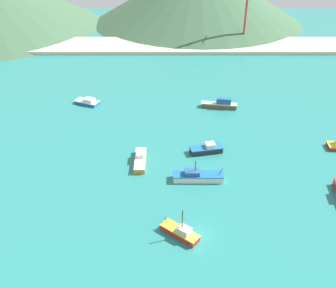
{
  "coord_description": "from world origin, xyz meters",
  "views": [
    {
      "loc": [
        -4.85,
        -47.69,
        48.4
      ],
      "look_at": [
        -4.56,
        28.97,
        0.73
      ],
      "focal_mm": 41.36,
      "sensor_mm": 36.0,
      "label": 1
    }
  ],
  "objects_px": {
    "fishing_boat_1": "(205,149)",
    "fishing_boat_4": "(219,104)",
    "fishing_boat_0": "(139,159)",
    "radio_tower": "(246,1)",
    "fishing_boat_10": "(86,102)",
    "fishing_boat_13": "(196,176)",
    "fishing_boat_5": "(180,232)"
  },
  "relations": [
    {
      "from": "fishing_boat_1",
      "to": "fishing_boat_4",
      "type": "bearing_deg",
      "value": 75.91
    },
    {
      "from": "fishing_boat_0",
      "to": "fishing_boat_1",
      "type": "bearing_deg",
      "value": 15.43
    },
    {
      "from": "fishing_boat_1",
      "to": "radio_tower",
      "type": "relative_size",
      "value": 0.23
    },
    {
      "from": "fishing_boat_10",
      "to": "radio_tower",
      "type": "distance_m",
      "value": 77.21
    },
    {
      "from": "fishing_boat_4",
      "to": "fishing_boat_13",
      "type": "distance_m",
      "value": 34.37
    },
    {
      "from": "fishing_boat_5",
      "to": "radio_tower",
      "type": "relative_size",
      "value": 0.2
    },
    {
      "from": "fishing_boat_10",
      "to": "fishing_boat_0",
      "type": "bearing_deg",
      "value": -60.19
    },
    {
      "from": "fishing_boat_1",
      "to": "fishing_boat_4",
      "type": "relative_size",
      "value": 0.77
    },
    {
      "from": "fishing_boat_10",
      "to": "fishing_boat_13",
      "type": "relative_size",
      "value": 0.72
    },
    {
      "from": "fishing_boat_0",
      "to": "radio_tower",
      "type": "xyz_separation_m",
      "value": [
        36.16,
        83.01,
        16.41
      ]
    },
    {
      "from": "fishing_boat_10",
      "to": "fishing_boat_13",
      "type": "distance_m",
      "value": 45.9
    },
    {
      "from": "fishing_boat_1",
      "to": "fishing_boat_0",
      "type": "bearing_deg",
      "value": -164.57
    },
    {
      "from": "fishing_boat_4",
      "to": "fishing_boat_10",
      "type": "xyz_separation_m",
      "value": [
        -37.41,
        2.37,
        -0.37
      ]
    },
    {
      "from": "fishing_boat_5",
      "to": "fishing_boat_10",
      "type": "distance_m",
      "value": 57.23
    },
    {
      "from": "fishing_boat_1",
      "to": "fishing_boat_4",
      "type": "distance_m",
      "value": 23.52
    },
    {
      "from": "fishing_boat_10",
      "to": "radio_tower",
      "type": "xyz_separation_m",
      "value": [
        52.94,
        53.72,
        16.54
      ]
    },
    {
      "from": "fishing_boat_1",
      "to": "fishing_boat_4",
      "type": "xyz_separation_m",
      "value": [
        5.73,
        22.81,
        0.2
      ]
    },
    {
      "from": "fishing_boat_1",
      "to": "fishing_boat_10",
      "type": "distance_m",
      "value": 40.47
    },
    {
      "from": "fishing_boat_5",
      "to": "fishing_boat_10",
      "type": "height_order",
      "value": "fishing_boat_5"
    },
    {
      "from": "fishing_boat_1",
      "to": "fishing_boat_5",
      "type": "xyz_separation_m",
      "value": [
        -6.67,
        -26.3,
        -0.02
      ]
    },
    {
      "from": "radio_tower",
      "to": "fishing_boat_0",
      "type": "bearing_deg",
      "value": -113.54
    },
    {
      "from": "radio_tower",
      "to": "fishing_boat_4",
      "type": "bearing_deg",
      "value": -105.48
    },
    {
      "from": "fishing_boat_4",
      "to": "fishing_boat_5",
      "type": "bearing_deg",
      "value": -104.17
    },
    {
      "from": "fishing_boat_10",
      "to": "fishing_boat_1",
      "type": "bearing_deg",
      "value": -38.47
    },
    {
      "from": "fishing_boat_5",
      "to": "radio_tower",
      "type": "bearing_deg",
      "value": 75.13
    },
    {
      "from": "fishing_boat_0",
      "to": "fishing_boat_10",
      "type": "bearing_deg",
      "value": 119.81
    },
    {
      "from": "fishing_boat_10",
      "to": "radio_tower",
      "type": "bearing_deg",
      "value": 45.42
    },
    {
      "from": "fishing_boat_4",
      "to": "fishing_boat_5",
      "type": "height_order",
      "value": "fishing_boat_5"
    },
    {
      "from": "fishing_boat_0",
      "to": "fishing_boat_5",
      "type": "distance_m",
      "value": 23.66
    },
    {
      "from": "fishing_boat_0",
      "to": "radio_tower",
      "type": "bearing_deg",
      "value": 66.46
    },
    {
      "from": "radio_tower",
      "to": "fishing_boat_13",
      "type": "bearing_deg",
      "value": -105.06
    },
    {
      "from": "fishing_boat_10",
      "to": "fishing_boat_13",
      "type": "height_order",
      "value": "fishing_boat_13"
    }
  ]
}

